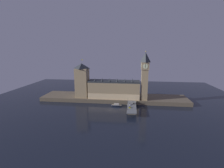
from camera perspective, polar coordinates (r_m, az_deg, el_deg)
The scene contains 14 objects.
ground_plane at distance 216.04m, azimuth -0.49°, elevation -8.59°, with size 400.00×400.00×0.00m, color black.
embankment at distance 251.88m, azimuth 0.63°, elevation -4.92°, with size 220.00×42.00×5.65m.
parliament_hall at distance 239.12m, azimuth 0.69°, elevation -1.88°, with size 74.57×19.69×31.46m.
clock_tower at distance 230.08m, azimuth 11.45°, elevation 3.23°, with size 11.09×11.20×68.66m.
victoria_tower at distance 246.45m, azimuth -10.46°, elevation 1.28°, with size 18.30×18.30×56.69m.
bridge at distance 208.31m, azimuth 6.93°, elevation -8.19°, with size 11.25×46.00×6.22m.
car_northbound_lead at distance 211.30m, azimuth 6.28°, elevation -7.13°, with size 1.88×4.10×1.58m.
car_northbound_trail at distance 201.10m, azimuth 6.24°, elevation -8.15°, with size 2.07×3.88×1.37m.
car_southbound_trail at distance 215.91m, azimuth 7.61°, elevation -6.78°, with size 1.87×4.38×1.32m.
pedestrian_near_rail at distance 194.56m, azimuth 5.48°, elevation -8.76°, with size 0.38×0.38×1.65m.
street_lamp_near at distance 192.44m, azimuth 5.37°, elevation -7.95°, with size 1.34×0.60×6.67m.
street_lamp_mid at distance 206.46m, azimuth 8.47°, elevation -6.65°, with size 1.34×0.60×6.60m.
street_lamp_far at distance 220.51m, azimuth 5.57°, elevation -5.48°, with size 1.34×0.60×5.95m.
boat_upstream at distance 223.37m, azimuth 1.61°, elevation -7.47°, with size 15.37×3.76×4.24m.
Camera 1 is at (25.76, -200.88, 75.20)m, focal length 26.00 mm.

